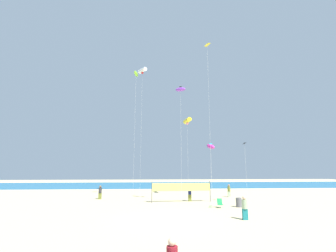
# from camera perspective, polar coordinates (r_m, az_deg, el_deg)

# --- Properties ---
(ground_plane) EXTENTS (120.00, 120.00, 0.00)m
(ground_plane) POSITION_cam_1_polar(r_m,az_deg,el_deg) (19.69, 0.13, -22.06)
(ground_plane) COLOR #D1BC89
(ocean_band) EXTENTS (120.00, 20.00, 0.01)m
(ocean_band) POSITION_cam_1_polar(r_m,az_deg,el_deg) (55.28, -2.26, -14.39)
(ocean_band) COLOR #1E6B99
(ocean_band) RESTS_ON ground
(beachgoer_sage_shirt) EXTENTS (0.42, 0.42, 1.82)m
(beachgoer_sage_shirt) POSITION_cam_1_polar(r_m,az_deg,el_deg) (20.13, 18.47, -18.48)
(beachgoer_sage_shirt) COLOR #19727A
(beachgoer_sage_shirt) RESTS_ON ground
(beachgoer_olive_shirt) EXTENTS (0.39, 0.39, 1.71)m
(beachgoer_olive_shirt) POSITION_cam_1_polar(r_m,az_deg,el_deg) (34.26, 14.88, -15.12)
(beachgoer_olive_shirt) COLOR #99B28C
(beachgoer_olive_shirt) RESTS_ON ground
(beachgoer_charcoal_shirt) EXTENTS (0.39, 0.39, 1.73)m
(beachgoer_charcoal_shirt) POSITION_cam_1_polar(r_m,az_deg,el_deg) (32.16, -16.47, -15.37)
(beachgoer_charcoal_shirt) COLOR olive
(beachgoer_charcoal_shirt) RESTS_ON ground
(beachgoer_navy_shirt) EXTENTS (0.40, 0.40, 1.73)m
(beachgoer_navy_shirt) POSITION_cam_1_polar(r_m,az_deg,el_deg) (29.31, 5.41, -16.27)
(beachgoer_navy_shirt) COLOR olive
(beachgoer_navy_shirt) RESTS_ON ground
(folding_beach_chair) EXTENTS (0.52, 0.65, 0.89)m
(folding_beach_chair) POSITION_cam_1_polar(r_m,az_deg,el_deg) (25.26, 12.76, -18.11)
(folding_beach_chair) COLOR #1E8C4C
(folding_beach_chair) RESTS_ON ground
(trash_barrel) EXTENTS (0.59, 0.59, 0.93)m
(trash_barrel) POSITION_cam_1_polar(r_m,az_deg,el_deg) (26.14, 17.13, -17.64)
(trash_barrel) COLOR #595960
(trash_barrel) RESTS_ON ground
(volleyball_net) EXTENTS (7.09, 0.48, 2.40)m
(volleyball_net) POSITION_cam_1_polar(r_m,az_deg,el_deg) (28.41, 3.33, -15.07)
(volleyball_net) COLOR #4C4C51
(volleyball_net) RESTS_ON ground
(beach_handbag) EXTENTS (0.34, 0.17, 0.27)m
(beach_handbag) POSITION_cam_1_polar(r_m,az_deg,el_deg) (25.02, 10.60, -19.03)
(beach_handbag) COLOR #99B28C
(beach_handbag) RESTS_ON ground
(kite_black_diamond) EXTENTS (0.47, 0.47, 6.98)m
(kite_black_diamond) POSITION_cam_1_polar(r_m,az_deg,el_deg) (28.44, 18.39, -4.38)
(kite_black_diamond) COLOR silver
(kite_black_diamond) RESTS_ON ground
(kite_magenta_inflatable) EXTENTS (1.48, 2.21, 8.09)m
(kite_magenta_inflatable) POSITION_cam_1_polar(r_m,az_deg,el_deg) (39.06, 10.53, -4.99)
(kite_magenta_inflatable) COLOR silver
(kite_magenta_inflatable) RESTS_ON ground
(kite_lime_inflatable) EXTENTS (0.73, 1.42, 17.55)m
(kite_lime_inflatable) POSITION_cam_1_polar(r_m,az_deg,el_deg) (33.93, -7.92, 12.57)
(kite_lime_inflatable) COLOR silver
(kite_lime_inflatable) RESTS_ON ground
(kite_violet_inflatable) EXTENTS (1.44, 1.27, 13.84)m
(kite_violet_inflatable) POSITION_cam_1_polar(r_m,az_deg,el_deg) (28.56, 3.13, 8.98)
(kite_violet_inflatable) COLOR silver
(kite_violet_inflatable) RESTS_ON ground
(kite_yellow_diamond) EXTENTS (0.65, 0.64, 18.04)m
(kite_yellow_diamond) POSITION_cam_1_polar(r_m,az_deg,el_deg) (27.92, 9.61, 18.72)
(kite_yellow_diamond) COLOR silver
(kite_yellow_diamond) RESTS_ON ground
(kite_yellow_tube) EXTENTS (1.00, 2.28, 11.30)m
(kite_yellow_tube) POSITION_cam_1_polar(r_m,az_deg,el_deg) (34.72, 4.81, 1.29)
(kite_yellow_tube) COLOR silver
(kite_yellow_tube) RESTS_ON ground
(kite_white_tube) EXTENTS (1.56, 1.76, 19.93)m
(kite_white_tube) POSITION_cam_1_polar(r_m,az_deg,el_deg) (38.77, -6.37, 13.43)
(kite_white_tube) COLOR silver
(kite_white_tube) RESTS_ON ground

